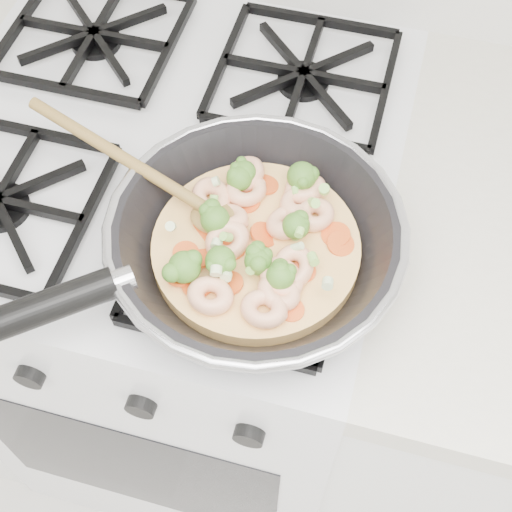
# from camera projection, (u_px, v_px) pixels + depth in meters

# --- Properties ---
(stove) EXTENTS (0.60, 0.60, 0.92)m
(stove) POSITION_uv_depth(u_px,v_px,m) (189.00, 307.00, 1.28)
(stove) COLOR white
(stove) RESTS_ON ground
(skillet) EXTENTS (0.45, 0.39, 0.09)m
(skillet) POSITION_uv_depth(u_px,v_px,m) (251.00, 241.00, 0.76)
(skillet) COLOR black
(skillet) RESTS_ON stove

